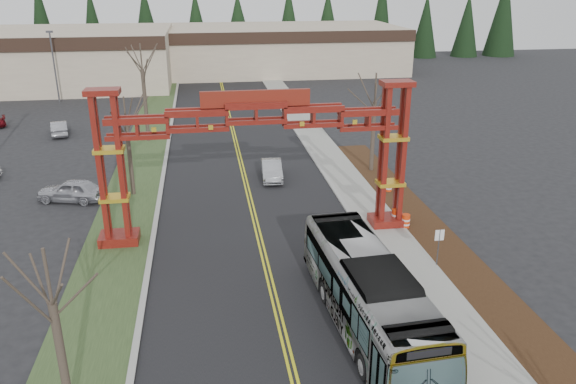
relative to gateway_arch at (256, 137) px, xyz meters
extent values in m
cube|color=black|center=(0.00, 7.00, -5.97)|extent=(12.00, 110.00, 0.02)
cube|color=yellow|center=(-0.12, 7.00, -5.96)|extent=(0.12, 100.00, 0.01)
cube|color=yellow|center=(0.12, 7.00, -5.96)|extent=(0.12, 100.00, 0.01)
cube|color=#A5A5A0|center=(6.15, 7.00, -5.91)|extent=(0.30, 110.00, 0.15)
cube|color=gray|center=(7.60, 7.00, -5.91)|extent=(2.60, 110.00, 0.14)
cube|color=black|center=(10.20, -8.00, -5.92)|extent=(2.60, 50.00, 0.12)
cube|color=#2F4321|center=(-8.00, 7.00, -5.94)|extent=(4.00, 110.00, 0.08)
cube|color=#A5A5A0|center=(-6.15, 7.00, -5.91)|extent=(0.30, 110.00, 0.15)
cube|color=#5E100C|center=(-8.00, 0.00, -5.68)|extent=(2.20, 1.60, 0.60)
cube|color=#5E100C|center=(-8.55, -0.35, -1.38)|extent=(0.28, 0.28, 8.00)
cube|color=#5E100C|center=(-7.45, -0.35, -1.38)|extent=(0.28, 0.28, 8.00)
cube|color=#5E100C|center=(-8.55, 0.35, -1.38)|extent=(0.28, 0.28, 8.00)
cube|color=#5E100C|center=(-7.45, 0.35, -1.38)|extent=(0.28, 0.28, 8.00)
cube|color=gold|center=(-8.00, 0.00, -3.18)|extent=(1.60, 1.10, 0.22)
cube|color=gold|center=(-8.00, 0.00, -0.38)|extent=(1.60, 1.10, 0.22)
cube|color=#5E100C|center=(-8.00, 0.00, 2.77)|extent=(1.80, 1.20, 0.30)
cube|color=#5E100C|center=(8.00, 0.00, -5.68)|extent=(2.20, 1.60, 0.60)
cube|color=#5E100C|center=(7.45, -0.35, -1.38)|extent=(0.28, 0.28, 8.00)
cube|color=#5E100C|center=(8.55, -0.35, -1.38)|extent=(0.28, 0.28, 8.00)
cube|color=#5E100C|center=(7.45, 0.35, -1.38)|extent=(0.28, 0.28, 8.00)
cube|color=#5E100C|center=(8.55, 0.35, -1.38)|extent=(0.28, 0.28, 8.00)
cube|color=gold|center=(8.00, 0.00, -3.18)|extent=(1.60, 1.10, 0.22)
cube|color=gold|center=(8.00, 0.00, -0.38)|extent=(1.60, 1.10, 0.22)
cube|color=#5E100C|center=(8.00, 0.00, 2.77)|extent=(1.80, 1.20, 0.30)
cube|color=#5E100C|center=(0.00, 0.00, 1.52)|extent=(16.00, 0.90, 1.00)
cube|color=#5E100C|center=(0.00, 0.00, 0.62)|extent=(16.00, 0.90, 0.60)
cube|color=maroon|center=(0.00, 0.00, 2.17)|extent=(6.00, 0.25, 0.90)
cube|color=tan|center=(-30.00, 54.00, -2.23)|extent=(46.00, 22.00, 7.50)
cube|color=tan|center=(10.00, 62.00, -2.48)|extent=(38.00, 20.00, 7.00)
cube|color=black|center=(10.00, 51.90, 0.22)|extent=(38.00, 0.40, 1.60)
cone|color=black|center=(-29.50, 74.00, 0.52)|extent=(5.60, 5.60, 13.00)
cylinder|color=#382D26|center=(-29.50, 74.00, -5.18)|extent=(0.80, 0.80, 1.60)
cone|color=black|center=(-21.00, 74.00, 0.52)|extent=(5.60, 5.60, 13.00)
cylinder|color=#382D26|center=(-21.00, 74.00, -5.18)|extent=(0.80, 0.80, 1.60)
cone|color=black|center=(-12.50, 74.00, 0.52)|extent=(5.60, 5.60, 13.00)
cylinder|color=#382D26|center=(-12.50, 74.00, -5.18)|extent=(0.80, 0.80, 1.60)
cone|color=black|center=(-4.00, 74.00, 0.52)|extent=(5.60, 5.60, 13.00)
cylinder|color=#382D26|center=(-4.00, 74.00, -5.18)|extent=(0.80, 0.80, 1.60)
cone|color=black|center=(4.50, 74.00, 0.52)|extent=(5.60, 5.60, 13.00)
cylinder|color=#382D26|center=(4.50, 74.00, -5.18)|extent=(0.80, 0.80, 1.60)
cone|color=black|center=(13.00, 74.00, 0.52)|extent=(5.60, 5.60, 13.00)
cylinder|color=#382D26|center=(13.00, 74.00, -5.18)|extent=(0.80, 0.80, 1.60)
cone|color=black|center=(21.50, 74.00, 0.52)|extent=(5.60, 5.60, 13.00)
cylinder|color=#382D26|center=(21.50, 74.00, -5.18)|extent=(0.80, 0.80, 1.60)
cone|color=black|center=(30.00, 74.00, 0.52)|extent=(5.60, 5.60, 13.00)
cylinder|color=#382D26|center=(30.00, 74.00, -5.18)|extent=(0.80, 0.80, 1.60)
cone|color=black|center=(38.50, 74.00, 0.52)|extent=(5.60, 5.60, 13.00)
cylinder|color=#382D26|center=(38.50, 74.00, -5.18)|extent=(0.80, 0.80, 1.60)
cone|color=black|center=(47.00, 74.00, 0.52)|extent=(5.60, 5.60, 13.00)
cylinder|color=#382D26|center=(47.00, 74.00, -5.18)|extent=(0.80, 0.80, 1.60)
cone|color=black|center=(55.50, 74.00, 0.52)|extent=(5.60, 5.60, 13.00)
cylinder|color=#382D26|center=(55.50, 74.00, -5.18)|extent=(0.80, 0.80, 1.60)
imported|color=#98999F|center=(3.70, -10.19, -4.32)|extent=(3.47, 12.10, 3.33)
imported|color=#A5A8AD|center=(2.04, 9.65, -5.29)|extent=(1.73, 4.29, 1.38)
imported|color=#B2B2BA|center=(-12.01, 7.23, -5.21)|extent=(4.85, 2.95, 1.54)
imported|color=#9999A0|center=(-16.67, 25.33, -5.30)|extent=(2.34, 4.39, 1.37)
cylinder|color=#382D26|center=(-8.00, -13.74, -3.71)|extent=(0.30, 0.30, 4.55)
cylinder|color=#382D26|center=(-8.00, -13.74, -0.50)|extent=(0.11, 0.11, 2.05)
cylinder|color=#382D26|center=(-8.00, 7.77, -3.50)|extent=(0.30, 0.30, 4.96)
cylinder|color=#382D26|center=(-8.00, 7.77, -0.07)|extent=(0.11, 0.11, 2.09)
cylinder|color=#382D26|center=(-8.00, 21.73, -2.67)|extent=(0.34, 0.34, 6.63)
cylinder|color=#382D26|center=(-8.00, 21.73, 1.73)|extent=(0.13, 0.13, 2.36)
cylinder|color=#382D26|center=(10.00, 10.18, -3.19)|extent=(0.32, 0.32, 5.58)
cylinder|color=#382D26|center=(10.00, 10.18, 0.61)|extent=(0.12, 0.12, 2.22)
cylinder|color=#3F3F44|center=(-20.00, 40.77, -1.84)|extent=(0.18, 0.18, 8.28)
cube|color=#3F3F44|center=(-20.00, 40.77, 2.39)|extent=(0.74, 0.37, 0.23)
cylinder|color=#3F3F44|center=(8.87, -5.50, -4.91)|extent=(0.06, 0.06, 2.15)
cube|color=white|center=(8.87, -5.50, -4.12)|extent=(0.49, 0.04, 0.59)
cylinder|color=red|center=(8.92, -0.62, -5.52)|extent=(0.49, 0.49, 0.93)
cylinder|color=white|center=(8.92, -0.62, -5.38)|extent=(0.50, 0.50, 0.11)
cylinder|color=white|center=(8.92, -0.62, -5.66)|extent=(0.50, 0.50, 0.11)
cylinder|color=red|center=(8.53, 0.03, -5.46)|extent=(0.54, 0.54, 1.05)
cylinder|color=white|center=(8.53, 0.03, -5.30)|extent=(0.56, 0.56, 0.13)
cylinder|color=white|center=(8.53, 0.03, -5.62)|extent=(0.56, 0.56, 0.13)
cylinder|color=red|center=(9.86, 5.49, -5.52)|extent=(0.48, 0.48, 0.93)
cylinder|color=white|center=(9.86, 5.49, -5.38)|extent=(0.50, 0.50, 0.11)
cylinder|color=white|center=(9.86, 5.49, -5.66)|extent=(0.50, 0.50, 0.11)
camera|label=1|loc=(-2.90, -30.22, 8.34)|focal=35.00mm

